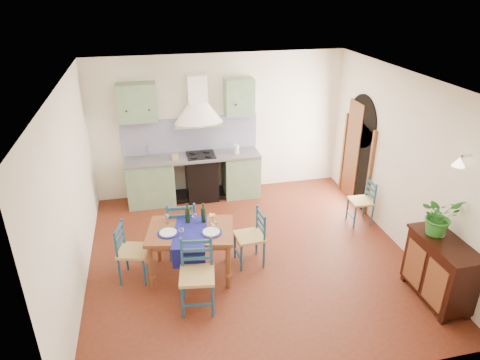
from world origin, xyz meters
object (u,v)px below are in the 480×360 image
chair_near (197,275)px  sideboard (440,268)px  dining_table (191,235)px  potted_plant (439,216)px

chair_near → sideboard: 3.27m
dining_table → sideboard: size_ratio=1.29×
sideboard → potted_plant: bearing=94.0°
chair_near → potted_plant: size_ratio=1.78×
chair_near → sideboard: bearing=-10.4°
chair_near → potted_plant: potted_plant is taller
sideboard → chair_near: bearing=169.6°
dining_table → sideboard: 3.46m
sideboard → potted_plant: 0.73m
potted_plant → sideboard: bearing=-86.0°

